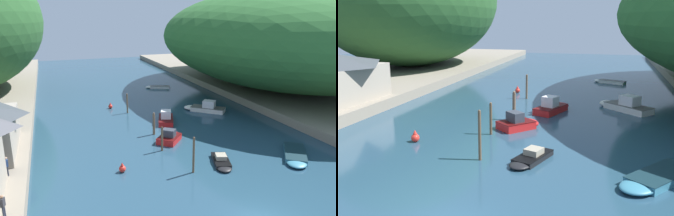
% 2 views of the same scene
% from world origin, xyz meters
% --- Properties ---
extents(water_surface, '(130.00, 130.00, 0.00)m').
position_xyz_m(water_surface, '(0.00, 30.00, 0.00)').
color(water_surface, '#234256').
rests_on(water_surface, ground).
extents(left_bank, '(22.00, 120.00, 1.17)m').
position_xyz_m(left_bank, '(-26.94, 30.00, 0.58)').
color(left_bank, gray).
rests_on(left_bank, ground).
extents(boathouse_shed, '(6.43, 10.76, 4.88)m').
position_xyz_m(boathouse_shed, '(-20.04, 18.13, 3.68)').
color(boathouse_shed, gray).
rests_on(boathouse_shed, left_bank).
extents(boat_far_right_bank, '(5.02, 3.06, 0.47)m').
position_xyz_m(boat_far_right_bank, '(6.86, 44.74, 0.23)').
color(boat_far_right_bank, white).
rests_on(boat_far_right_bank, water_surface).
extents(boat_yellow_tender, '(6.04, 5.76, 1.71)m').
position_xyz_m(boat_yellow_tender, '(8.52, 26.91, 0.51)').
color(boat_yellow_tender, silver).
rests_on(boat_yellow_tender, water_surface).
extents(boat_mid_channel, '(4.01, 4.16, 1.55)m').
position_xyz_m(boat_mid_channel, '(-0.69, 17.29, 0.48)').
color(boat_mid_channel, red).
rests_on(boat_mid_channel, water_surface).
extents(boat_small_dinghy, '(2.72, 4.45, 0.81)m').
position_xyz_m(boat_small_dinghy, '(1.87, 9.60, 0.26)').
color(boat_small_dinghy, black).
rests_on(boat_small_dinghy, water_surface).
extents(boat_red_skiff, '(3.57, 5.63, 1.74)m').
position_xyz_m(boat_red_skiff, '(1.30, 24.27, 0.52)').
color(boat_red_skiff, red).
rests_on(boat_red_skiff, water_surface).
extents(boat_white_cruiser, '(5.30, 6.10, 0.52)m').
position_xyz_m(boat_white_cruiser, '(9.68, 8.17, 0.25)').
color(boat_white_cruiser, teal).
rests_on(boat_white_cruiser, water_surface).
extents(mooring_post_nearest, '(0.21, 0.21, 3.57)m').
position_xyz_m(mooring_post_nearest, '(-1.51, 8.99, 1.79)').
color(mooring_post_nearest, brown).
rests_on(mooring_post_nearest, water_surface).
extents(mooring_post_second, '(0.23, 0.23, 2.78)m').
position_xyz_m(mooring_post_second, '(-2.57, 14.84, 1.39)').
color(mooring_post_second, brown).
rests_on(mooring_post_second, water_surface).
extents(mooring_post_middle, '(0.31, 0.31, 2.83)m').
position_xyz_m(mooring_post_middle, '(-1.84, 19.93, 1.42)').
color(mooring_post_middle, brown).
rests_on(mooring_post_middle, water_surface).
extents(mooring_post_farthest, '(0.25, 0.25, 3.02)m').
position_xyz_m(mooring_post_farthest, '(-2.77, 29.99, 1.52)').
color(mooring_post_farthest, brown).
rests_on(mooring_post_farthest, water_surface).
extents(channel_buoy_near, '(0.65, 0.65, 0.97)m').
position_xyz_m(channel_buoy_near, '(-4.71, 33.35, 0.38)').
color(channel_buoy_near, red).
rests_on(channel_buoy_near, water_surface).
extents(channel_buoy_far, '(0.66, 0.66, 0.98)m').
position_xyz_m(channel_buoy_far, '(-7.75, 11.38, 0.38)').
color(channel_buoy_far, red).
rests_on(channel_buoy_far, water_surface).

